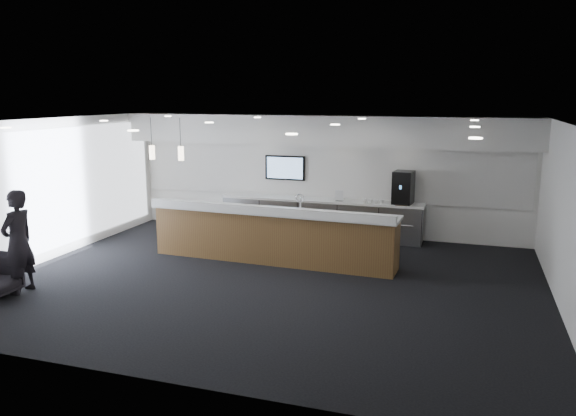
% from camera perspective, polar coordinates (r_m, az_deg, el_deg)
% --- Properties ---
extents(ground, '(10.00, 10.00, 0.00)m').
position_cam_1_polar(ground, '(10.75, -1.75, -7.44)').
color(ground, black).
rests_on(ground, ground).
extents(ceiling, '(10.00, 8.00, 0.02)m').
position_cam_1_polar(ceiling, '(10.18, -1.85, 8.75)').
color(ceiling, black).
rests_on(ceiling, back_wall).
extents(back_wall, '(10.00, 0.02, 3.00)m').
position_cam_1_polar(back_wall, '(14.14, 3.69, 3.38)').
color(back_wall, white).
rests_on(back_wall, ground).
extents(left_wall, '(0.02, 8.00, 3.00)m').
position_cam_1_polar(left_wall, '(12.91, -23.19, 1.70)').
color(left_wall, white).
rests_on(left_wall, ground).
extents(right_wall, '(0.02, 8.00, 3.00)m').
position_cam_1_polar(right_wall, '(9.89, 26.62, -1.32)').
color(right_wall, white).
rests_on(right_wall, ground).
extents(soffit_bulkhead, '(10.00, 0.90, 0.70)m').
position_cam_1_polar(soffit_bulkhead, '(13.59, 3.27, 7.93)').
color(soffit_bulkhead, silver).
rests_on(soffit_bulkhead, back_wall).
extents(alcove_panel, '(9.80, 0.06, 1.40)m').
position_cam_1_polar(alcove_panel, '(14.09, 3.66, 3.77)').
color(alcove_panel, silver).
rests_on(alcove_panel, back_wall).
extents(window_blinds_wall, '(0.04, 7.36, 2.55)m').
position_cam_1_polar(window_blinds_wall, '(12.88, -23.06, 1.70)').
color(window_blinds_wall, white).
rests_on(window_blinds_wall, left_wall).
extents(back_credenza, '(5.06, 0.66, 0.95)m').
position_cam_1_polar(back_credenza, '(13.97, 3.27, -0.97)').
color(back_credenza, gray).
rests_on(back_credenza, ground).
extents(wall_tv, '(1.05, 0.08, 0.62)m').
position_cam_1_polar(wall_tv, '(14.30, -0.29, 4.10)').
color(wall_tv, black).
rests_on(wall_tv, back_wall).
extents(pendant_left, '(0.12, 0.12, 0.30)m').
position_cam_1_polar(pendant_left, '(11.96, -11.44, 5.33)').
color(pendant_left, '#F7E2C1').
rests_on(pendant_left, ceiling).
extents(pendant_right, '(0.12, 0.12, 0.30)m').
position_cam_1_polar(pendant_right, '(12.32, -14.29, 5.37)').
color(pendant_right, '#F7E2C1').
rests_on(pendant_right, ceiling).
extents(ceiling_can_lights, '(7.00, 5.00, 0.02)m').
position_cam_1_polar(ceiling_can_lights, '(10.18, -1.85, 8.58)').
color(ceiling_can_lights, white).
rests_on(ceiling_can_lights, ceiling).
extents(service_counter, '(5.35, 1.08, 1.49)m').
position_cam_1_polar(service_counter, '(11.85, -1.58, -2.74)').
color(service_counter, brown).
rests_on(service_counter, ground).
extents(coffee_machine, '(0.50, 0.60, 0.77)m').
position_cam_1_polar(coffee_machine, '(13.47, 11.64, 2.06)').
color(coffee_machine, black).
rests_on(coffee_machine, back_credenza).
extents(info_sign_left, '(0.15, 0.06, 0.21)m').
position_cam_1_polar(info_sign_left, '(13.65, 5.27, 1.18)').
color(info_sign_left, silver).
rests_on(info_sign_left, back_credenza).
extents(info_sign_right, '(0.20, 0.03, 0.26)m').
position_cam_1_polar(info_sign_right, '(13.63, 5.23, 1.27)').
color(info_sign_right, silver).
rests_on(info_sign_right, back_credenza).
extents(lounge_guest, '(0.45, 0.68, 1.86)m').
position_cam_1_polar(lounge_guest, '(11.00, -25.73, -3.11)').
color(lounge_guest, black).
rests_on(lounge_guest, ground).
extents(cup_0, '(0.10, 0.10, 0.09)m').
position_cam_1_polar(cup_0, '(13.46, 9.46, 0.67)').
color(cup_0, white).
rests_on(cup_0, back_credenza).
extents(cup_1, '(0.14, 0.14, 0.09)m').
position_cam_1_polar(cup_1, '(13.48, 8.87, 0.70)').
color(cup_1, white).
rests_on(cup_1, back_credenza).
extents(cup_2, '(0.12, 0.12, 0.09)m').
position_cam_1_polar(cup_2, '(13.50, 8.29, 0.74)').
color(cup_2, white).
rests_on(cup_2, back_credenza).
extents(cup_3, '(0.13, 0.13, 0.09)m').
position_cam_1_polar(cup_3, '(13.52, 7.70, 0.77)').
color(cup_3, white).
rests_on(cup_3, back_credenza).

